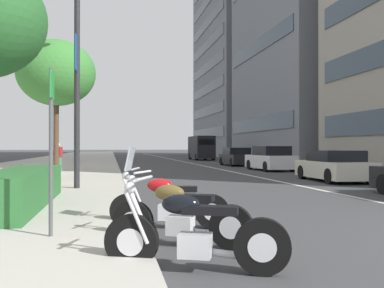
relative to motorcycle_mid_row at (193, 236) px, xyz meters
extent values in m
cube|color=#B2ADA3|center=(30.07, 5.13, -0.35)|extent=(160.00, 9.40, 0.15)
cube|color=silver|center=(35.07, -6.01, -0.42)|extent=(110.00, 0.16, 0.01)
cylinder|color=black|center=(0.26, 0.70, -0.09)|extent=(0.35, 0.65, 0.66)
cylinder|color=silver|center=(0.26, 0.70, -0.09)|extent=(0.24, 0.35, 0.33)
cylinder|color=black|center=(-0.29, -0.75, -0.09)|extent=(0.35, 0.65, 0.66)
cylinder|color=silver|center=(-0.29, -0.75, -0.09)|extent=(0.24, 0.35, 0.33)
cube|color=silver|center=(-0.01, -0.02, -0.11)|extent=(0.38, 0.45, 0.28)
cube|color=black|center=(-0.08, -0.19, 0.31)|extent=(0.43, 0.68, 0.10)
ellipsoid|color=black|center=(0.05, 0.14, 0.37)|extent=(0.39, 0.52, 0.24)
cylinder|color=silver|center=(0.17, 0.65, 0.21)|extent=(0.15, 0.31, 0.64)
cylinder|color=silver|center=(0.30, 0.60, 0.21)|extent=(0.15, 0.31, 0.64)
cylinder|color=silver|center=(0.21, 0.55, 0.67)|extent=(0.57, 0.25, 0.04)
sphere|color=silver|center=(0.27, 0.72, 0.55)|extent=(0.14, 0.14, 0.14)
cylinder|color=silver|center=(0.02, -0.33, -0.22)|extent=(0.33, 0.67, 0.16)
cylinder|color=black|center=(1.68, 0.62, -0.10)|extent=(0.40, 0.62, 0.64)
cylinder|color=silver|center=(1.68, 0.62, -0.10)|extent=(0.26, 0.34, 0.32)
cylinder|color=black|center=(0.97, -0.74, -0.10)|extent=(0.40, 0.62, 0.64)
cylinder|color=silver|center=(0.97, -0.74, -0.10)|extent=(0.26, 0.34, 0.32)
cube|color=silver|center=(1.33, -0.06, -0.12)|extent=(0.41, 0.46, 0.28)
cube|color=black|center=(1.24, -0.22, 0.30)|extent=(0.49, 0.67, 0.10)
ellipsoid|color=brown|center=(1.40, 0.09, 0.36)|extent=(0.43, 0.52, 0.24)
cylinder|color=silver|center=(1.58, 0.58, 0.20)|extent=(0.19, 0.30, 0.64)
cylinder|color=silver|center=(1.70, 0.51, 0.20)|extent=(0.19, 0.30, 0.64)
cylinder|color=silver|center=(1.60, 0.47, 0.66)|extent=(0.55, 0.31, 0.04)
sphere|color=silver|center=(1.69, 0.63, 0.54)|extent=(0.14, 0.14, 0.14)
cylinder|color=silver|center=(1.32, -0.37, -0.23)|extent=(0.40, 0.65, 0.16)
cylinder|color=black|center=(2.94, 0.66, -0.12)|extent=(0.27, 0.62, 0.61)
cylinder|color=silver|center=(2.94, 0.66, -0.12)|extent=(0.20, 0.33, 0.31)
cylinder|color=black|center=(2.54, -0.83, -0.12)|extent=(0.27, 0.62, 0.61)
cylinder|color=silver|center=(2.54, -0.83, -0.12)|extent=(0.20, 0.33, 0.31)
cube|color=silver|center=(2.74, -0.08, -0.13)|extent=(0.35, 0.43, 0.28)
cube|color=black|center=(2.70, -0.26, 0.28)|extent=(0.38, 0.68, 0.10)
ellipsoid|color=#AD1116|center=(2.79, 0.08, 0.34)|extent=(0.35, 0.51, 0.24)
cylinder|color=silver|center=(2.86, 0.61, 0.19)|extent=(0.12, 0.32, 0.64)
cylinder|color=silver|center=(2.99, 0.57, 0.19)|extent=(0.12, 0.32, 0.64)
cylinder|color=silver|center=(2.90, 0.51, 0.64)|extent=(0.59, 0.19, 0.04)
sphere|color=silver|center=(2.95, 0.68, 0.52)|extent=(0.14, 0.14, 0.14)
cube|color=#B2BCC6|center=(2.93, 0.61, 0.82)|extent=(0.46, 0.23, 0.44)
cylinder|color=silver|center=(2.81, -0.39, -0.24)|extent=(0.26, 0.69, 0.16)
cube|color=beige|center=(11.99, -8.37, 0.08)|extent=(4.27, 2.05, 0.70)
cube|color=black|center=(11.85, -8.36, 0.66)|extent=(2.23, 1.81, 0.45)
cylinder|color=black|center=(13.41, -7.59, -0.11)|extent=(0.63, 0.25, 0.62)
cylinder|color=black|center=(13.32, -9.28, -0.11)|extent=(0.63, 0.25, 0.62)
cylinder|color=black|center=(10.65, -7.46, -0.11)|extent=(0.63, 0.25, 0.62)
cylinder|color=black|center=(10.56, -9.15, -0.11)|extent=(0.63, 0.25, 0.62)
cube|color=silver|center=(20.35, -8.70, 0.12)|extent=(4.20, 1.97, 0.79)
cube|color=black|center=(20.15, -8.71, 0.80)|extent=(2.28, 1.75, 0.56)
cylinder|color=black|center=(21.68, -7.83, -0.11)|extent=(0.63, 0.24, 0.62)
cylinder|color=black|center=(21.75, -9.47, -0.11)|extent=(0.63, 0.24, 0.62)
cylinder|color=black|center=(18.95, -7.93, -0.11)|extent=(0.63, 0.24, 0.62)
cylinder|color=black|center=(19.02, -9.58, -0.11)|extent=(0.63, 0.24, 0.62)
cube|color=black|center=(27.29, -8.63, 0.10)|extent=(4.42, 1.81, 0.74)
cube|color=black|center=(27.37, -8.63, 0.72)|extent=(2.23, 1.66, 0.50)
cylinder|color=black|center=(28.75, -7.80, -0.11)|extent=(0.62, 0.22, 0.62)
cylinder|color=black|center=(28.75, -9.43, -0.11)|extent=(0.62, 0.22, 0.62)
cylinder|color=black|center=(25.83, -7.82, -0.11)|extent=(0.62, 0.22, 0.62)
cylinder|color=black|center=(25.84, -9.45, -0.11)|extent=(0.62, 0.22, 0.62)
cube|color=black|center=(42.11, -8.91, 1.00)|extent=(5.89, 2.03, 2.40)
cube|color=black|center=(39.19, -8.89, 1.53)|extent=(0.06, 1.66, 0.56)
cylinder|color=black|center=(44.12, -8.04, -0.06)|extent=(0.72, 0.27, 0.72)
cylinder|color=black|center=(44.10, -9.82, -0.06)|extent=(0.72, 0.27, 0.72)
cylinder|color=black|center=(40.12, -8.01, -0.06)|extent=(0.72, 0.27, 0.72)
cylinder|color=black|center=(40.10, -9.78, -0.06)|extent=(0.72, 0.27, 0.72)
cylinder|color=#47494C|center=(1.66, 1.82, 0.97)|extent=(0.06, 0.06, 2.47)
cube|color=#1E8C33|center=(1.66, 1.80, 1.95)|extent=(0.32, 0.02, 0.40)
cylinder|color=#232326|center=(9.23, 2.01, 4.20)|extent=(0.18, 0.18, 8.95)
cube|color=#194C99|center=(8.88, 2.01, 3.96)|extent=(0.56, 0.03, 1.10)
cube|color=#194C99|center=(9.58, 2.01, 3.96)|extent=(0.56, 0.03, 1.10)
cube|color=#28602D|center=(5.15, 2.91, 0.13)|extent=(5.59, 1.10, 0.80)
cylinder|color=#473323|center=(13.73, 3.18, 1.32)|extent=(0.22, 0.22, 3.17)
ellipsoid|color=#387A33|center=(13.73, 3.18, 4.11)|extent=(3.22, 3.22, 2.74)
cube|color=#3F724C|center=(19.20, 3.73, 0.11)|extent=(0.36, 0.39, 0.77)
cube|color=maroon|center=(19.20, 3.73, 0.77)|extent=(0.41, 0.47, 0.53)
sphere|color=beige|center=(19.20, 3.73, 1.14)|extent=(0.21, 0.21, 0.21)
cube|color=#384756|center=(38.94, -14.40, 3.44)|extent=(18.35, 0.08, 1.50)
cube|color=#384756|center=(38.94, -14.40, 11.73)|extent=(18.35, 0.08, 1.50)
cube|color=slate|center=(63.74, -24.26, 22.41)|extent=(23.85, 19.63, 45.67)
cube|color=#2D3842|center=(63.74, -14.40, 3.23)|extent=(21.47, 0.08, 1.50)
cube|color=#2D3842|center=(63.74, -14.40, 6.80)|extent=(21.47, 0.08, 1.50)
cube|color=#2D3842|center=(63.74, -14.40, 10.37)|extent=(21.47, 0.08, 1.50)
cube|color=#2D3842|center=(63.74, -14.40, 13.94)|extent=(21.47, 0.08, 1.50)
cube|color=#2D3842|center=(63.74, -14.40, 17.51)|extent=(21.47, 0.08, 1.50)
cube|color=#2D3842|center=(63.74, -14.40, 21.08)|extent=(21.47, 0.08, 1.50)
cube|color=#2D3842|center=(63.74, -14.40, 24.65)|extent=(21.47, 0.08, 1.50)
camera|label=1|loc=(-4.99, 0.95, 1.04)|focal=40.61mm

